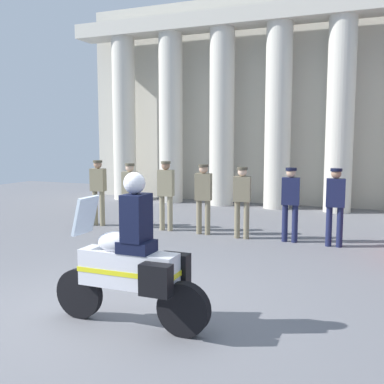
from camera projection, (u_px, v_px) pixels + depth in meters
ground_plane at (105, 311)px, 6.08m from camera, size 28.00×28.00×0.00m
colonnade_backdrop at (282, 98)px, 14.99m from camera, size 14.84×1.68×7.13m
officer_in_row_0 at (98, 187)px, 11.91m from camera, size 0.40×0.26×1.71m
officer_in_row_1 at (130, 190)px, 11.63m from camera, size 0.40×0.26×1.65m
officer_in_row_2 at (166, 190)px, 11.25m from camera, size 0.40×0.26×1.72m
officer_in_row_3 at (203, 193)px, 10.81m from camera, size 0.40×0.26×1.67m
officer_in_row_4 at (242, 197)px, 10.36m from camera, size 0.40×0.26×1.64m
officer_in_row_5 at (290, 199)px, 10.01m from camera, size 0.40×0.26×1.64m
officer_in_row_6 at (335, 201)px, 9.57m from camera, size 0.40×0.26×1.66m
motorcycle_with_rider at (134, 264)px, 5.49m from camera, size 2.09×0.71×1.90m
briefcase_on_ground at (83, 218)px, 12.10m from camera, size 0.10×0.32×0.36m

